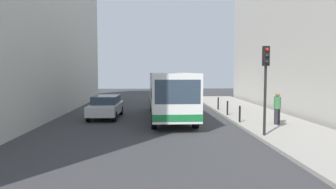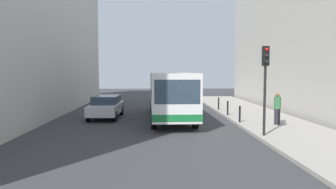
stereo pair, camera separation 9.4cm
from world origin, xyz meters
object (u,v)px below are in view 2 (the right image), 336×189
bus (170,92)px  car_beside_bus (106,106)px  traffic_light (265,73)px  bollard_far (219,103)px  bollard_near (240,114)px  pedestrian_near_signal (277,108)px  bollard_mid (228,108)px  car_behind_bus (170,95)px

bus → car_beside_bus: (-4.24, 0.16, -0.94)m
traffic_light → bollard_far: 10.20m
bollard_near → bollard_far: same height
bollard_near → pedestrian_near_signal: (1.87, -0.85, 0.43)m
bollard_near → pedestrian_near_signal: bearing=-24.5°
bollard_near → bollard_mid: 3.05m
bollard_near → bollard_far: bearing=90.0°
car_beside_bus → traffic_light: (8.28, -6.92, 2.22)m
car_beside_bus → bollard_near: (8.18, -3.10, -0.16)m
car_behind_bus → bollard_mid: (3.50, -9.37, -0.16)m
bus → bollard_far: bus is taller
traffic_light → car_behind_bus: bearing=102.5°
traffic_light → bollard_mid: size_ratio=4.32×
bollard_near → pedestrian_near_signal: 2.10m
bollard_near → bollard_mid: bearing=90.0°
bollard_mid → bollard_far: bearing=90.0°
traffic_light → bollard_far: size_ratio=4.32×
traffic_light → bollard_mid: 7.27m
bus → car_beside_bus: bus is taller
car_beside_bus → traffic_light: traffic_light is taller
traffic_light → bollard_mid: (-0.10, 6.87, -2.38)m
car_behind_bus → traffic_light: (3.60, -16.24, 2.22)m
bollard_mid → bollard_far: (0.00, 3.05, 0.00)m
pedestrian_near_signal → bollard_mid: bearing=168.5°
bus → car_behind_bus: 9.54m
bollard_near → bollard_far: (0.00, 6.10, 0.00)m
pedestrian_near_signal → traffic_light: bearing=-67.9°
traffic_light → bollard_near: traffic_light is taller
car_beside_bus → car_behind_bus: same height
bollard_mid → pedestrian_near_signal: 4.35m
bus → traffic_light: size_ratio=2.70×
bollard_far → car_beside_bus: bearing=-159.8°
pedestrian_near_signal → bus: bearing=-160.2°
bollard_far → pedestrian_near_signal: bearing=-74.9°
traffic_light → bollard_far: (-0.10, 9.92, -2.38)m
car_beside_bus → bollard_mid: 8.18m
bus → bollard_far: size_ratio=11.65×
car_behind_bus → bollard_near: size_ratio=4.63×
car_beside_bus → pedestrian_near_signal: 10.81m
car_beside_bus → bollard_mid: bearing=-178.6°
car_behind_bus → traffic_light: bearing=102.5°
bollard_mid → pedestrian_near_signal: (1.87, -3.91, 0.43)m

